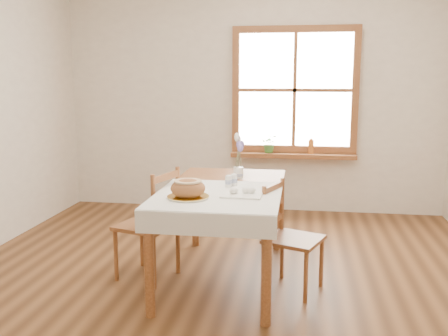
{
  "coord_description": "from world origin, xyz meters",
  "views": [
    {
      "loc": [
        0.58,
        -3.47,
        1.59
      ],
      "look_at": [
        0.0,
        0.3,
        0.9
      ],
      "focal_mm": 40.0,
      "sensor_mm": 36.0,
      "label": 1
    }
  ],
  "objects_px": {
    "chair_right": "(294,238)",
    "bread_plate": "(188,197)",
    "dining_table": "(224,197)",
    "flower_vase": "(238,174)",
    "chair_left": "(147,224)"
  },
  "relations": [
    {
      "from": "chair_right",
      "to": "flower_vase",
      "type": "distance_m",
      "value": 0.78
    },
    {
      "from": "chair_left",
      "to": "chair_right",
      "type": "bearing_deg",
      "value": 102.9
    },
    {
      "from": "chair_left",
      "to": "chair_right",
      "type": "relative_size",
      "value": 1.08
    },
    {
      "from": "dining_table",
      "to": "chair_right",
      "type": "relative_size",
      "value": 1.94
    },
    {
      "from": "chair_left",
      "to": "flower_vase",
      "type": "xyz_separation_m",
      "value": [
        0.69,
        0.4,
        0.35
      ]
    },
    {
      "from": "chair_right",
      "to": "bread_plate",
      "type": "relative_size",
      "value": 2.89
    },
    {
      "from": "chair_left",
      "to": "bread_plate",
      "type": "bearing_deg",
      "value": 65.66
    },
    {
      "from": "chair_right",
      "to": "bread_plate",
      "type": "bearing_deg",
      "value": 133.19
    },
    {
      "from": "chair_right",
      "to": "flower_vase",
      "type": "xyz_separation_m",
      "value": [
        -0.48,
        0.48,
        0.38
      ]
    },
    {
      "from": "chair_right",
      "to": "dining_table",
      "type": "bearing_deg",
      "value": 95.91
    },
    {
      "from": "chair_right",
      "to": "flower_vase",
      "type": "bearing_deg",
      "value": 66.54
    },
    {
      "from": "chair_left",
      "to": "flower_vase",
      "type": "relative_size",
      "value": 9.7
    },
    {
      "from": "chair_left",
      "to": "bread_plate",
      "type": "relative_size",
      "value": 3.12
    },
    {
      "from": "dining_table",
      "to": "chair_left",
      "type": "distance_m",
      "value": 0.66
    },
    {
      "from": "dining_table",
      "to": "flower_vase",
      "type": "relative_size",
      "value": 17.43
    }
  ]
}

